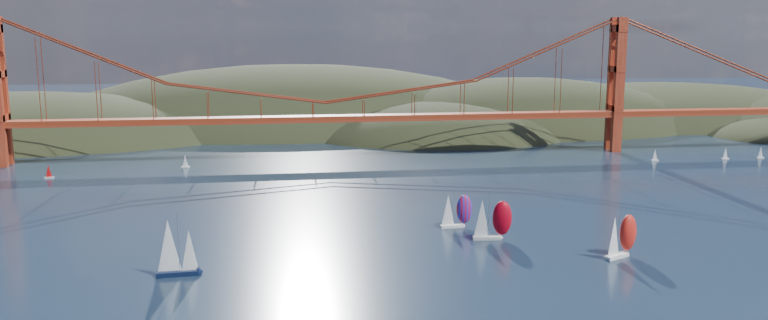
{
  "coord_description": "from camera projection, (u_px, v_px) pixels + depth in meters",
  "views": [
    {
      "loc": [
        -19.3,
        -112.41,
        51.05
      ],
      "look_at": [
        10.11,
        90.0,
        14.64
      ],
      "focal_mm": 35.0,
      "sensor_mm": 36.0,
      "label": 1
    }
  ],
  "objects": [
    {
      "name": "headlands",
      "position": [
        398.0,
        147.0,
        400.87
      ],
      "size": [
        725.0,
        225.0,
        96.0
      ],
      "color": "black",
      "rests_on": "ground"
    },
    {
      "name": "bridge",
      "position": [
        321.0,
        76.0,
        290.67
      ],
      "size": [
        552.0,
        12.0,
        55.0
      ],
      "color": "maroon",
      "rests_on": "ground"
    },
    {
      "name": "sloop_navy",
      "position": [
        175.0,
        248.0,
        154.78
      ],
      "size": [
        8.7,
        5.07,
        13.35
      ],
      "rotation": [
        0.0,
        0.0,
        0.06
      ],
      "color": "black",
      "rests_on": "ground"
    },
    {
      "name": "racer_0",
      "position": [
        492.0,
        219.0,
        181.51
      ],
      "size": [
        9.68,
        4.51,
        10.93
      ],
      "rotation": [
        0.0,
        0.0,
        -0.13
      ],
      "color": "silver",
      "rests_on": "ground"
    },
    {
      "name": "racer_1",
      "position": [
        621.0,
        235.0,
        167.51
      ],
      "size": [
        9.58,
        7.03,
        10.78
      ],
      "rotation": [
        0.0,
        0.0,
        0.47
      ],
      "color": "white",
      "rests_on": "ground"
    },
    {
      "name": "racer_rwb",
      "position": [
        456.0,
        210.0,
        192.55
      ],
      "size": [
        8.43,
        3.49,
        9.64
      ],
      "rotation": [
        0.0,
        0.0,
        0.05
      ],
      "color": "white",
      "rests_on": "ground"
    },
    {
      "name": "distant_boat_2",
      "position": [
        49.0,
        172.0,
        255.42
      ],
      "size": [
        3.0,
        2.0,
        4.7
      ],
      "color": "silver",
      "rests_on": "ground"
    },
    {
      "name": "distant_boat_3",
      "position": [
        185.0,
        161.0,
        274.83
      ],
      "size": [
        3.0,
        2.0,
        4.7
      ],
      "color": "silver",
      "rests_on": "ground"
    },
    {
      "name": "distant_boat_4",
      "position": [
        655.0,
        155.0,
        288.43
      ],
      "size": [
        3.0,
        2.0,
        4.7
      ],
      "color": "silver",
      "rests_on": "ground"
    },
    {
      "name": "distant_boat_5",
      "position": [
        725.0,
        153.0,
        292.32
      ],
      "size": [
        3.0,
        2.0,
        4.7
      ],
      "color": "silver",
      "rests_on": "ground"
    },
    {
      "name": "distant_boat_6",
      "position": [
        761.0,
        152.0,
        294.43
      ],
      "size": [
        3.0,
        2.0,
        4.7
      ],
      "color": "silver",
      "rests_on": "ground"
    }
  ]
}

